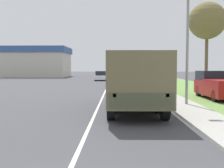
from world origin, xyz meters
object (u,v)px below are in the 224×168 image
at_px(car_nearest_ahead, 126,81).
at_px(lamp_post, 184,18).
at_px(car_second_ahead, 101,76).
at_px(pickup_truck, 219,85).
at_px(military_truck, 134,78).

bearing_deg(car_nearest_ahead, lamp_post, -78.85).
distance_m(car_second_ahead, pickup_truck, 26.95).
relative_size(pickup_truck, lamp_post, 0.65).
xyz_separation_m(car_second_ahead, pickup_truck, (9.23, -25.31, 0.22)).
bearing_deg(pickup_truck, car_nearest_ahead, 121.21).
height_order(military_truck, pickup_truck, military_truck).
height_order(military_truck, car_second_ahead, military_truck).
xyz_separation_m(car_second_ahead, lamp_post, (6.01, -28.87, 4.02)).
xyz_separation_m(military_truck, car_second_ahead, (-3.27, 30.31, -0.92)).
bearing_deg(car_second_ahead, pickup_truck, -69.96).
relative_size(car_second_ahead, pickup_truck, 0.80).
distance_m(military_truck, lamp_post, 4.38).
height_order(car_nearest_ahead, car_second_ahead, car_second_ahead).
distance_m(military_truck, car_second_ahead, 30.50).
bearing_deg(pickup_truck, military_truck, -140.06).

